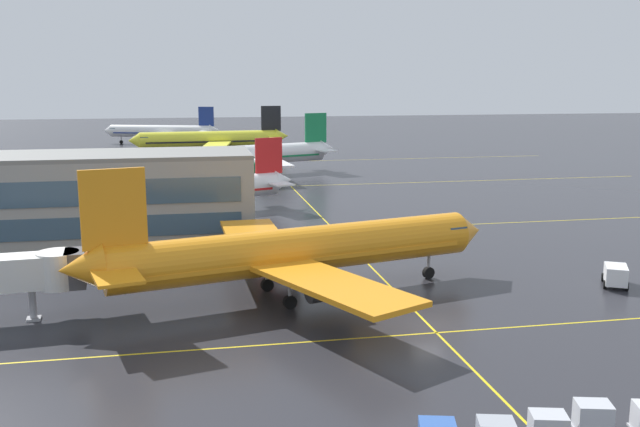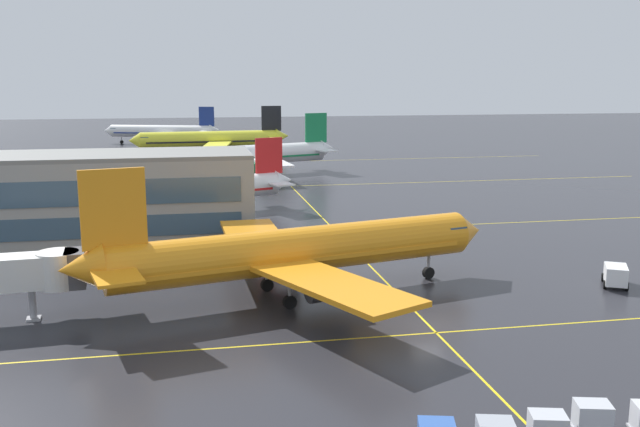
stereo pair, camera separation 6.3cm
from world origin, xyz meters
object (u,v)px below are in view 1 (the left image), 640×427
Objects in this scene: airliner_second_row at (186,191)px; baggage_cart_row_fourth at (593,418)px; airliner_front_gate at (294,251)px; airliner_third_row at (250,155)px; service_truck_red_van at (615,274)px; airliner_far_left_stand at (211,139)px; airliner_far_right_stand at (162,131)px.

airliner_second_row is 11.62× the size of baggage_cart_row_fourth.
airliner_front_gate is 1.19× the size of airliner_second_row.
airliner_third_row is 108.19m from baggage_cart_row_fourth.
service_truck_red_van is (26.89, -82.44, -2.97)m from airliner_third_row.
service_truck_red_van is 1.56× the size of baggage_cart_row_fourth.
service_truck_red_van is at bearing -46.78° from airliner_second_row.
airliner_third_row is 0.96× the size of airliner_far_left_stand.
airliner_third_row is at bearing -80.49° from airliner_far_left_stand.
service_truck_red_van is at bearing -71.94° from airliner_third_row.
service_truck_red_van reaches higher than baggage_cart_row_fourth.
airliner_far_right_stand is (-13.05, 35.21, -0.45)m from airliner_far_left_stand.
service_truck_red_van is (33.12, -119.67, -3.04)m from airliner_far_left_stand.
airliner_third_row reaches higher than baggage_cart_row_fourth.
airliner_front_gate is 30.73m from service_truck_red_van.
airliner_far_right_stand is 161.63m from service_truck_red_van.
baggage_cart_row_fourth is (21.74, -67.67, -2.63)m from airliner_second_row.
airliner_far_right_stand is (-19.28, 72.43, -0.38)m from airliner_third_row.
airliner_far_right_stand is at bearing 95.87° from airliner_front_gate.
airliner_far_left_stand is at bearing 105.47° from service_truck_red_van.
airliner_far_left_stand is (-2.63, 117.41, -0.05)m from airliner_front_gate.
airliner_far_left_stand reaches higher than airliner_far_right_stand.
airliner_far_right_stand is 7.75× the size of service_truck_red_van.
airliner_second_row reaches higher than service_truck_red_van.
airliner_second_row is at bearing -107.81° from airliner_third_row.
airliner_far_left_stand is (6.66, 77.33, 0.59)m from airliner_second_row.
airliner_front_gate reaches higher than baggage_cart_row_fourth.
baggage_cart_row_fourth is at bearing -72.19° from airliner_second_row.
airliner_third_row is at bearing 72.19° from airliner_second_row.
baggage_cart_row_fourth is at bearing -84.06° from airliner_far_left_stand.
service_truck_red_van is at bearing 54.56° from baggage_cart_row_fourth.
airliner_front_gate reaches higher than airliner_second_row.
airliner_second_row is 71.13m from baggage_cart_row_fourth.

